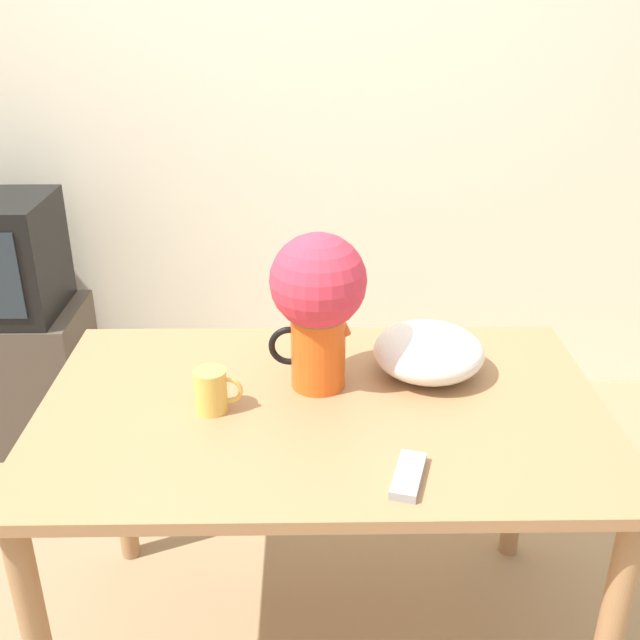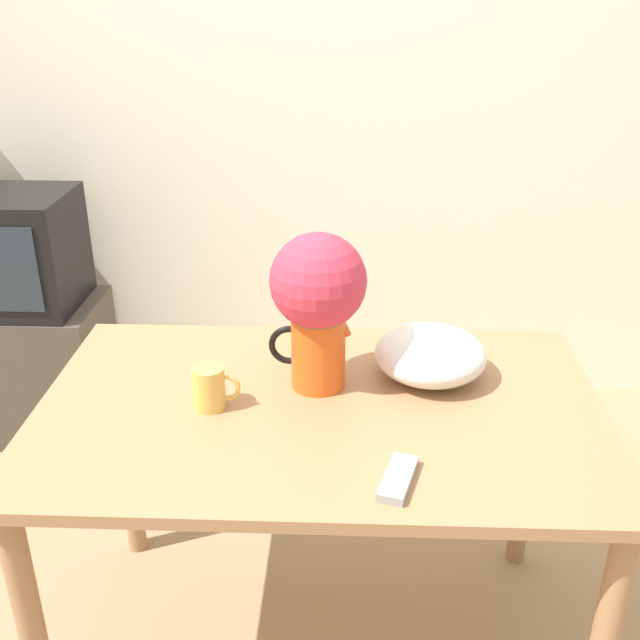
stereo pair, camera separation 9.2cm
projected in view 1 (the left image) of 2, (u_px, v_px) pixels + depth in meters
The scene contains 7 objects.
wall_back at pixel (277, 97), 2.98m from camera, with size 8.00×0.05×2.60m.
table at pixel (322, 442), 1.86m from camera, with size 1.37×0.86×0.80m.
flower_vase at pixel (318, 297), 1.80m from camera, with size 0.24×0.24×0.40m.
coffee_mug at pixel (212, 391), 1.77m from camera, with size 0.11×0.08×0.11m.
white_bowl at pixel (429, 352), 1.93m from camera, with size 0.29×0.29×0.13m.
remote_control at pixel (408, 476), 1.54m from camera, with size 0.10×0.16×0.02m.
tv_stand at pixel (10, 374), 3.01m from camera, with size 0.62×0.42×0.56m.
Camera 1 is at (0.13, -1.39, 1.75)m, focal length 42.00 mm.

